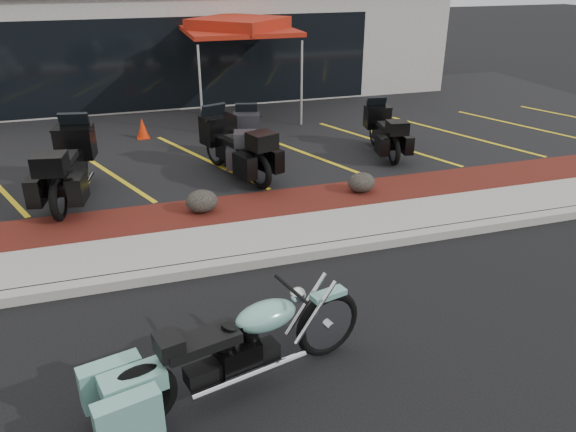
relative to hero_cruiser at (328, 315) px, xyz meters
name	(u,v)px	position (x,y,z in m)	size (l,w,h in m)	color
ground	(277,294)	(-0.19, 1.42, -0.55)	(90.00, 90.00, 0.00)	black
curb	(261,260)	(-0.19, 2.32, -0.48)	(24.00, 0.25, 0.15)	gray
sidewalk	(250,240)	(-0.19, 3.02, -0.48)	(24.00, 1.20, 0.15)	gray
mulch_bed	(234,211)	(-0.19, 4.22, -0.47)	(24.00, 1.20, 0.16)	#38100C
upper_lot	(190,133)	(-0.19, 9.62, -0.48)	(26.00, 9.60, 0.15)	black
dealership_building	(159,31)	(-0.19, 15.89, 1.45)	(18.00, 8.16, 4.00)	gray
boulder_mid	(202,201)	(-0.76, 4.21, -0.19)	(0.57, 0.48, 0.41)	black
boulder_right	(361,182)	(2.35, 4.23, -0.20)	(0.54, 0.45, 0.38)	black
hero_cruiser	(328,315)	(0.00, 0.00, 0.00)	(3.15, 0.80, 1.11)	#72B1A1
touring_black_front	(78,148)	(-2.82, 6.40, 0.32)	(2.49, 0.95, 1.45)	black
touring_black_mid	(215,135)	(-0.04, 6.61, 0.28)	(2.35, 0.90, 1.37)	black
touring_grey	(247,130)	(0.76, 7.03, 0.21)	(2.13, 0.81, 1.24)	#2E2D32
touring_black_rear	(375,121)	(3.91, 6.94, 0.19)	(2.03, 0.78, 1.18)	black
traffic_cone	(143,128)	(-1.42, 9.23, -0.15)	(0.30, 0.30, 0.51)	red
popup_canopy	(239,27)	(1.47, 10.61, 2.05)	(3.12, 3.12, 2.70)	silver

